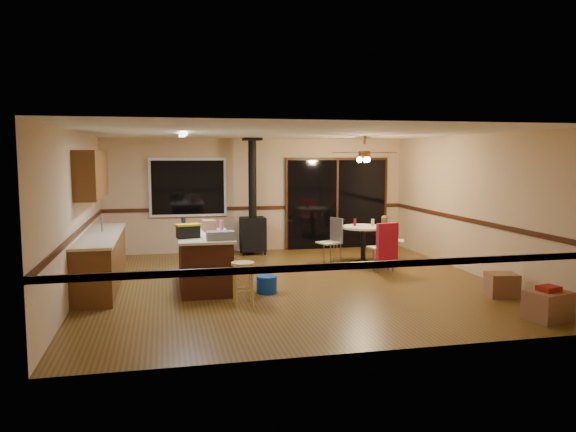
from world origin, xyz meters
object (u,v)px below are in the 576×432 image
object	(u,v)px
kitchen_island	(204,261)
chair_near	(386,241)
box_under_window	(218,246)
wood_stove	(253,222)
box_corner_b	(502,285)
chair_right	(385,233)
toolbox_black	(188,232)
box_corner_a	(548,306)
bar_stool	(243,283)
toolbox_grey	(220,236)
blue_bucket	(267,284)
chair_left	(333,236)
dining_table	(363,238)

from	to	relation	value
kitchen_island	chair_near	size ratio (longest dim) A/B	2.40
kitchen_island	box_under_window	world-z (taller)	kitchen_island
chair_near	wood_stove	bearing A→B (deg)	130.35
box_under_window	box_corner_b	xyz separation A→B (m)	(4.02, -4.67, -0.01)
chair_near	box_corner_b	world-z (taller)	chair_near
wood_stove	chair_near	bearing A→B (deg)	-49.65
kitchen_island	chair_near	bearing A→B (deg)	8.45
chair_right	kitchen_island	bearing A→B (deg)	-158.45
toolbox_black	chair_near	distance (m)	3.83
box_corner_a	bar_stool	bearing A→B (deg)	156.11
toolbox_grey	box_under_window	world-z (taller)	toolbox_grey
toolbox_grey	chair_right	size ratio (longest dim) A/B	0.62
bar_stool	blue_bucket	distance (m)	0.78
toolbox_black	chair_left	xyz separation A→B (m)	(2.99, 1.80, -0.41)
wood_stove	toolbox_black	distance (m)	3.68
blue_bucket	chair_right	xyz separation A→B (m)	(2.90, 2.08, 0.46)
toolbox_black	dining_table	world-z (taller)	toolbox_black
kitchen_island	blue_bucket	bearing A→B (deg)	-30.24
kitchen_island	bar_stool	bearing A→B (deg)	-67.04
chair_near	box_under_window	xyz separation A→B (m)	(-2.93, 2.59, -0.40)
wood_stove	bar_stool	distance (m)	4.30
toolbox_grey	toolbox_black	size ratio (longest dim) A/B	1.23
kitchen_island	dining_table	bearing A→B (deg)	22.77
toolbox_grey	box_under_window	distance (m)	3.78
toolbox_black	wood_stove	bearing A→B (deg)	64.71
box_corner_a	box_under_window	bearing A→B (deg)	122.84
blue_bucket	box_corner_b	bearing A→B (deg)	-15.75
blue_bucket	dining_table	world-z (taller)	dining_table
toolbox_black	toolbox_grey	bearing A→B (deg)	-33.34
bar_stool	dining_table	xyz separation A→B (m)	(2.83, 2.54, 0.21)
chair_left	kitchen_island	bearing A→B (deg)	-150.64
bar_stool	toolbox_black	bearing A→B (deg)	130.77
chair_right	box_corner_a	xyz separation A→B (m)	(0.53, -4.40, -0.40)
toolbox_grey	chair_left	distance (m)	3.30
chair_right	toolbox_black	bearing A→B (deg)	-156.48
box_corner_a	box_corner_b	bearing A→B (deg)	82.87
chair_near	box_under_window	bearing A→B (deg)	138.54
wood_stove	toolbox_grey	size ratio (longest dim) A/B	5.79
toolbox_black	dining_table	size ratio (longest dim) A/B	0.40
chair_near	box_corner_a	bearing A→B (deg)	-74.66
chair_near	dining_table	bearing A→B (deg)	98.89
toolbox_grey	chair_left	world-z (taller)	toolbox_grey
wood_stove	toolbox_grey	bearing A→B (deg)	-106.64
kitchen_island	bar_stool	distance (m)	1.26
chair_near	toolbox_grey	bearing A→B (deg)	-161.21
kitchen_island	toolbox_black	bearing A→B (deg)	-134.70
dining_table	box_corner_a	xyz separation A→B (m)	(1.07, -4.27, -0.33)
toolbox_grey	chair_right	world-z (taller)	toolbox_grey
chair_left	box_corner_a	xyz separation A→B (m)	(1.67, -4.41, -0.39)
blue_bucket	box_corner_a	xyz separation A→B (m)	(3.43, -2.32, 0.06)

